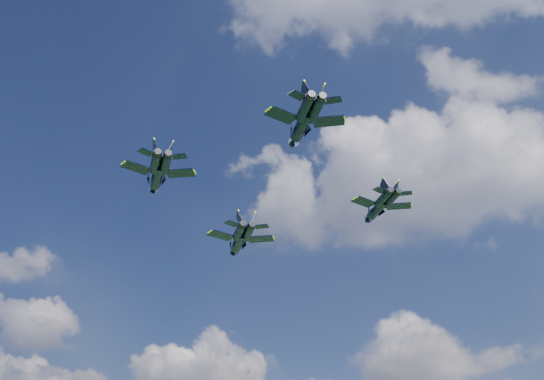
% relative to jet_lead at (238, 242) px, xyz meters
% --- Properties ---
extents(jet_lead, '(12.71, 14.77, 3.77)m').
position_rel_jet_lead_xyz_m(jet_lead, '(0.00, 0.00, 0.00)').
color(jet_lead, black).
extents(jet_left, '(12.17, 13.65, 3.53)m').
position_rel_jet_lead_xyz_m(jet_left, '(-2.12, -23.65, 2.02)').
color(jet_left, black).
extents(jet_right, '(11.25, 12.79, 3.29)m').
position_rel_jet_lead_xyz_m(jet_right, '(25.64, 1.00, 1.84)').
color(jet_right, black).
extents(jet_slot, '(11.69, 13.65, 3.48)m').
position_rel_jet_lead_xyz_m(jet_slot, '(23.32, -27.02, 2.38)').
color(jet_slot, black).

